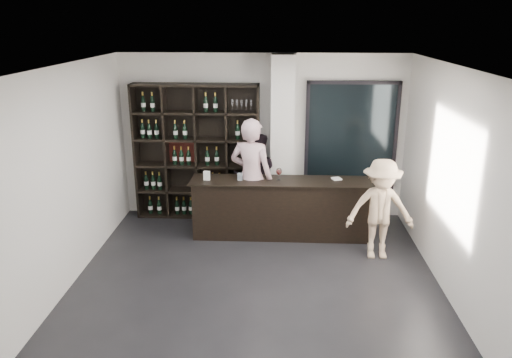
{
  "coord_description": "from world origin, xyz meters",
  "views": [
    {
      "loc": [
        0.28,
        -5.88,
        3.46
      ],
      "look_at": [
        -0.04,
        1.1,
        1.19
      ],
      "focal_mm": 35.0,
      "sensor_mm": 36.0,
      "label": 1
    }
  ],
  "objects_px": {
    "tasting_counter": "(282,208)",
    "wine_shelf": "(197,152)",
    "taster_pink": "(251,177)",
    "customer": "(380,209)",
    "taster_black": "(256,179)"
  },
  "relations": [
    {
      "from": "wine_shelf",
      "to": "taster_black",
      "type": "bearing_deg",
      "value": -14.53
    },
    {
      "from": "taster_pink",
      "to": "customer",
      "type": "xyz_separation_m",
      "value": [
        1.95,
        -0.8,
        -0.21
      ]
    },
    {
      "from": "wine_shelf",
      "to": "customer",
      "type": "bearing_deg",
      "value": -27.18
    },
    {
      "from": "tasting_counter",
      "to": "customer",
      "type": "distance_m",
      "value": 1.63
    },
    {
      "from": "taster_pink",
      "to": "customer",
      "type": "height_order",
      "value": "taster_pink"
    },
    {
      "from": "tasting_counter",
      "to": "taster_pink",
      "type": "height_order",
      "value": "taster_pink"
    },
    {
      "from": "taster_pink",
      "to": "wine_shelf",
      "type": "bearing_deg",
      "value": -17.76
    },
    {
      "from": "wine_shelf",
      "to": "tasting_counter",
      "type": "bearing_deg",
      "value": -28.52
    },
    {
      "from": "customer",
      "to": "taster_black",
      "type": "bearing_deg",
      "value": 147.26
    },
    {
      "from": "tasting_counter",
      "to": "customer",
      "type": "bearing_deg",
      "value": -25.6
    },
    {
      "from": "taster_pink",
      "to": "customer",
      "type": "bearing_deg",
      "value": 175.49
    },
    {
      "from": "tasting_counter",
      "to": "wine_shelf",
      "type": "bearing_deg",
      "value": 151.65
    },
    {
      "from": "wine_shelf",
      "to": "tasting_counter",
      "type": "xyz_separation_m",
      "value": [
        1.5,
        -0.82,
        -0.71
      ]
    },
    {
      "from": "taster_black",
      "to": "wine_shelf",
      "type": "bearing_deg",
      "value": -10.28
    },
    {
      "from": "tasting_counter",
      "to": "taster_black",
      "type": "height_order",
      "value": "taster_black"
    }
  ]
}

